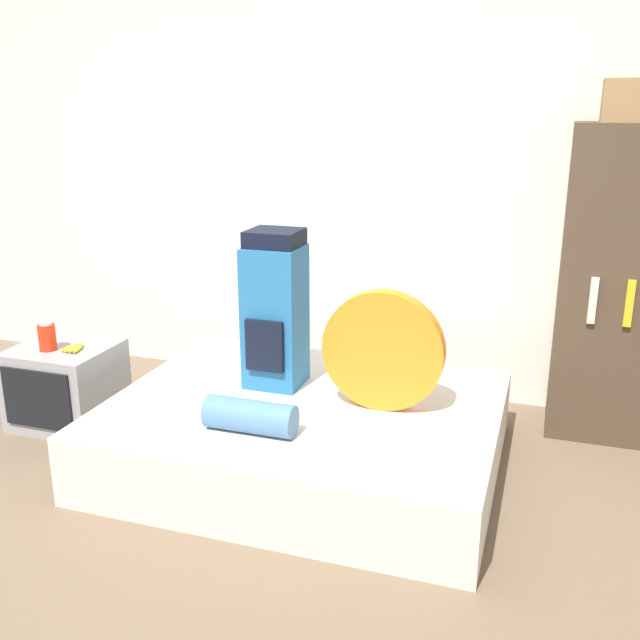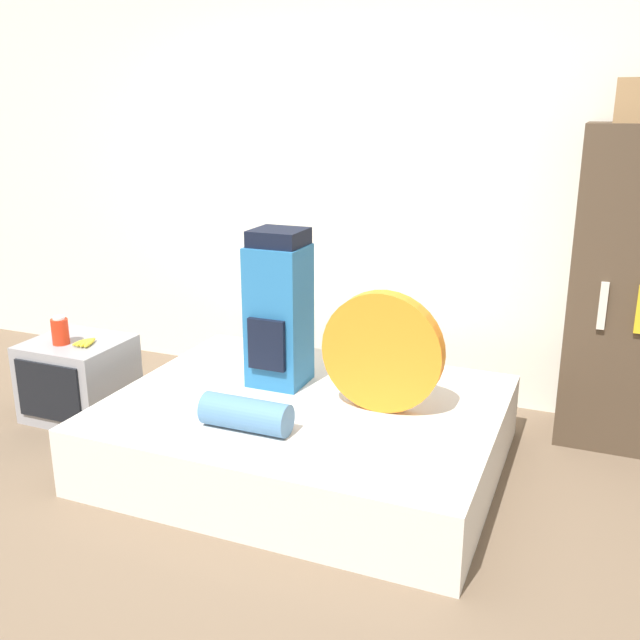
# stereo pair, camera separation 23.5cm
# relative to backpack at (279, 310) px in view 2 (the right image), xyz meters

# --- Properties ---
(ground_plane) EXTENTS (16.00, 16.00, 0.00)m
(ground_plane) POSITION_rel_backpack_xyz_m (0.03, -0.89, -0.78)
(ground_plane) COLOR brown
(wall_back) EXTENTS (8.00, 0.05, 2.60)m
(wall_back) POSITION_rel_backpack_xyz_m (0.03, 1.01, 0.52)
(wall_back) COLOR silver
(wall_back) RESTS_ON ground_plane
(bed) EXTENTS (1.98, 1.58, 0.36)m
(bed) POSITION_rel_backpack_xyz_m (0.23, -0.18, -0.60)
(bed) COLOR silver
(bed) RESTS_ON ground_plane
(backpack) EXTENTS (0.30, 0.32, 0.86)m
(backpack) POSITION_rel_backpack_xyz_m (0.00, 0.00, 0.00)
(backpack) COLOR #23669E
(backpack) RESTS_ON bed
(tent_bag) EXTENTS (0.62, 0.09, 0.62)m
(tent_bag) POSITION_rel_backpack_xyz_m (0.63, -0.14, -0.11)
(tent_bag) COLOR orange
(tent_bag) RESTS_ON bed
(sleeping_roll) EXTENTS (0.44, 0.16, 0.16)m
(sleeping_roll) POSITION_rel_backpack_xyz_m (0.11, -0.60, -0.34)
(sleeping_roll) COLOR teal
(sleeping_roll) RESTS_ON bed
(television) EXTENTS (0.56, 0.53, 0.48)m
(television) POSITION_rel_backpack_xyz_m (-1.29, -0.15, -0.54)
(television) COLOR #939399
(television) RESTS_ON ground_plane
(canister) EXTENTS (0.10, 0.10, 0.17)m
(canister) POSITION_rel_backpack_xyz_m (-1.33, -0.22, -0.22)
(canister) COLOR red
(canister) RESTS_ON television
(banana_bunch) EXTENTS (0.12, 0.16, 0.03)m
(banana_bunch) POSITION_rel_backpack_xyz_m (-1.18, -0.17, -0.28)
(banana_bunch) COLOR yellow
(banana_bunch) RESTS_ON television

